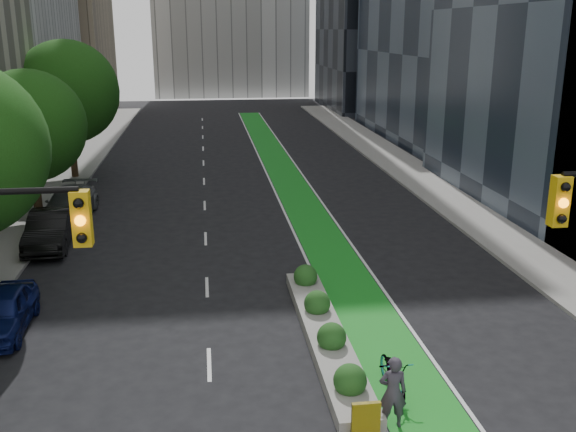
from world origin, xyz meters
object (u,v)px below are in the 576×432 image
object	(u,v)px
parked_car_left_mid	(50,229)
parked_car_left_far	(70,204)
bicycle	(393,372)
cyclist	(393,392)
parked_car_left_near	(2,312)
median_planter	(325,330)

from	to	relation	value
parked_car_left_mid	parked_car_left_far	world-z (taller)	parked_car_left_mid
parked_car_left_mid	parked_car_left_far	bearing A→B (deg)	86.94
bicycle	cyclist	xyz separation A→B (m)	(-0.51, -1.63, 0.43)
parked_car_left_mid	cyclist	bearing A→B (deg)	-56.39
bicycle	parked_car_left_far	distance (m)	22.06
cyclist	parked_car_left_mid	xyz separation A→B (m)	(-11.50, 15.45, -0.14)
parked_car_left_mid	parked_car_left_far	size ratio (longest dim) A/B	0.93
cyclist	parked_car_left_mid	world-z (taller)	cyclist
bicycle	parked_car_left_near	size ratio (longest dim) A/B	0.49
median_planter	cyclist	world-z (taller)	cyclist
median_planter	cyclist	xyz separation A→B (m)	(0.80, -4.73, 0.60)
median_planter	parked_car_left_mid	distance (m)	15.15
bicycle	cyclist	world-z (taller)	cyclist
bicycle	parked_car_left_far	size ratio (longest dim) A/B	0.38
median_planter	parked_car_left_far	distance (m)	18.76
parked_car_left_far	parked_car_left_near	bearing A→B (deg)	-85.63
median_planter	bicycle	distance (m)	3.37
parked_car_left_near	cyclist	bearing A→B (deg)	-31.92
parked_car_left_far	cyclist	bearing A→B (deg)	-57.37
median_planter	parked_car_left_near	world-z (taller)	parked_car_left_near
parked_car_left_near	parked_car_left_far	world-z (taller)	parked_car_left_far
cyclist	parked_car_left_far	xyz separation A→B (m)	(-11.50, 20.14, -0.18)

